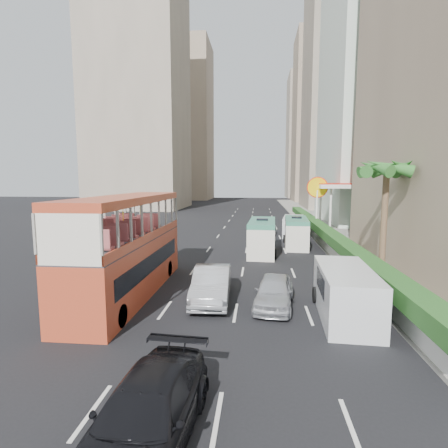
# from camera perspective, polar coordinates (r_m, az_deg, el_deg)

# --- Properties ---
(ground_plane) EXTENTS (200.00, 200.00, 0.00)m
(ground_plane) POSITION_cam_1_polar(r_m,az_deg,el_deg) (17.83, 3.63, -11.95)
(ground_plane) COLOR black
(ground_plane) RESTS_ON ground
(double_decker_bus) EXTENTS (2.50, 11.00, 5.06)m
(double_decker_bus) POSITION_cam_1_polar(r_m,az_deg,el_deg) (18.36, -15.40, -3.46)
(double_decker_bus) COLOR #B83F23
(double_decker_bus) RESTS_ON ground
(car_silver_lane_a) EXTENTS (1.95, 5.00, 1.62)m
(car_silver_lane_a) POSITION_cam_1_polar(r_m,az_deg,el_deg) (17.49, -2.03, -12.33)
(car_silver_lane_a) COLOR silver
(car_silver_lane_a) RESTS_ON ground
(car_silver_lane_b) EXTENTS (2.20, 4.38, 1.43)m
(car_silver_lane_b) POSITION_cam_1_polar(r_m,az_deg,el_deg) (16.87, 8.15, -13.14)
(car_silver_lane_b) COLOR silver
(car_silver_lane_b) RESTS_ON ground
(car_black) EXTENTS (2.41, 5.21, 1.47)m
(car_black) POSITION_cam_1_polar(r_m,az_deg,el_deg) (9.31, -12.44, -31.81)
(car_black) COLOR black
(car_black) RESTS_ON ground
(van_asset) EXTENTS (2.92, 5.21, 1.38)m
(van_asset) POSITION_cam_1_polar(r_m,az_deg,el_deg) (36.69, 6.47, -2.02)
(van_asset) COLOR silver
(van_asset) RESTS_ON ground
(minibus_near) EXTENTS (2.28, 6.10, 2.67)m
(minibus_near) POSITION_cam_1_polar(r_m,az_deg,el_deg) (28.03, 6.23, -2.11)
(minibus_near) COLOR silver
(minibus_near) RESTS_ON ground
(minibus_far) EXTENTS (2.23, 5.77, 2.51)m
(minibus_far) POSITION_cam_1_polar(r_m,az_deg,el_deg) (31.47, 11.70, -1.34)
(minibus_far) COLOR silver
(minibus_far) RESTS_ON ground
(panel_van_near) EXTENTS (2.37, 5.35, 2.10)m
(panel_van_near) POSITION_cam_1_polar(r_m,az_deg,el_deg) (16.05, 19.22, -10.59)
(panel_van_near) COLOR silver
(panel_van_near) RESTS_ON ground
(panel_van_far) EXTENTS (2.63, 5.24, 2.01)m
(panel_van_far) POSITION_cam_1_polar(r_m,az_deg,el_deg) (37.60, 11.24, -0.34)
(panel_van_far) COLOR silver
(panel_van_far) RESTS_ON ground
(sidewalk) EXTENTS (6.00, 120.00, 0.18)m
(sidewalk) POSITION_cam_1_polar(r_m,az_deg,el_deg) (43.07, 16.87, -0.80)
(sidewalk) COLOR #99968C
(sidewalk) RESTS_ON ground
(kerb_wall) EXTENTS (0.30, 44.00, 1.00)m
(kerb_wall) POSITION_cam_1_polar(r_m,az_deg,el_deg) (31.77, 15.79, -2.43)
(kerb_wall) COLOR silver
(kerb_wall) RESTS_ON sidewalk
(hedge) EXTENTS (1.10, 44.00, 0.70)m
(hedge) POSITION_cam_1_polar(r_m,az_deg,el_deg) (31.64, 15.84, -0.92)
(hedge) COLOR #2D6626
(hedge) RESTS_ON kerb_wall
(palm_tree) EXTENTS (0.36, 0.36, 6.40)m
(palm_tree) POSITION_cam_1_polar(r_m,az_deg,el_deg) (22.20, 24.64, 0.17)
(palm_tree) COLOR brown
(palm_tree) RESTS_ON sidewalk
(shell_station) EXTENTS (6.50, 8.00, 5.50)m
(shell_station) POSITION_cam_1_polar(r_m,az_deg,el_deg) (41.06, 18.91, 2.48)
(shell_station) COLOR silver
(shell_station) RESTS_ON ground
(tower_stripe) EXTENTS (16.00, 18.00, 58.00)m
(tower_stripe) POSITION_cam_1_polar(r_m,az_deg,el_deg) (58.53, 26.08, 29.81)
(tower_stripe) COLOR white
(tower_stripe) RESTS_ON ground
(tower_mid) EXTENTS (16.00, 16.00, 50.00)m
(tower_mid) POSITION_cam_1_polar(r_m,az_deg,el_deg) (79.20, 19.46, 20.79)
(tower_mid) COLOR tan
(tower_mid) RESTS_ON ground
(tower_far_a) EXTENTS (14.00, 14.00, 44.00)m
(tower_far_a) POSITION_cam_1_polar(r_m,az_deg,el_deg) (101.49, 15.47, 16.09)
(tower_far_a) COLOR tan
(tower_far_a) RESTS_ON ground
(tower_far_b) EXTENTS (14.00, 14.00, 40.00)m
(tower_far_b) POSITION_cam_1_polar(r_m,az_deg,el_deg) (122.77, 13.65, 13.61)
(tower_far_b) COLOR tan
(tower_far_b) RESTS_ON ground
(tower_left_a) EXTENTS (18.00, 18.00, 52.00)m
(tower_left_a) POSITION_cam_1_polar(r_m,az_deg,el_deg) (78.54, -13.83, 21.86)
(tower_left_a) COLOR tan
(tower_left_a) RESTS_ON ground
(tower_left_b) EXTENTS (16.00, 16.00, 46.00)m
(tower_left_b) POSITION_cam_1_polar(r_m,az_deg,el_deg) (110.53, -6.50, 16.07)
(tower_left_b) COLOR tan
(tower_left_b) RESTS_ON ground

